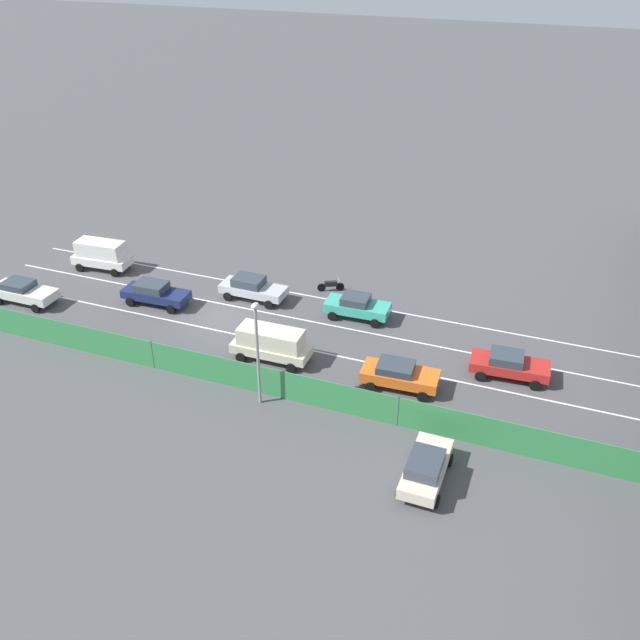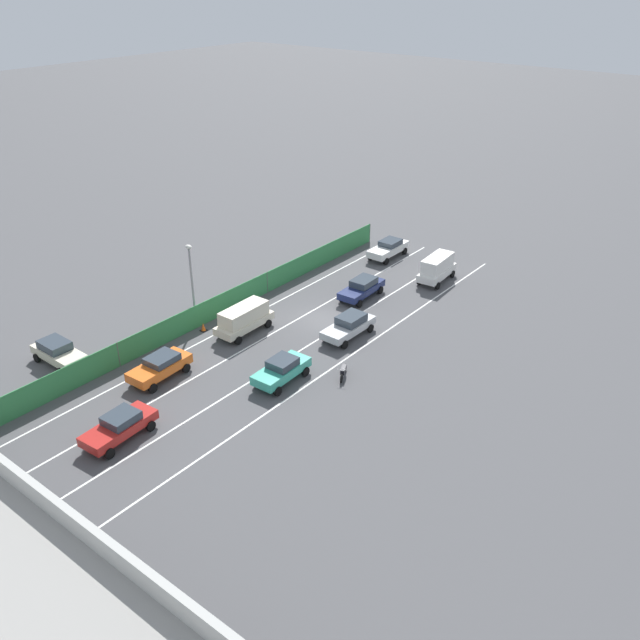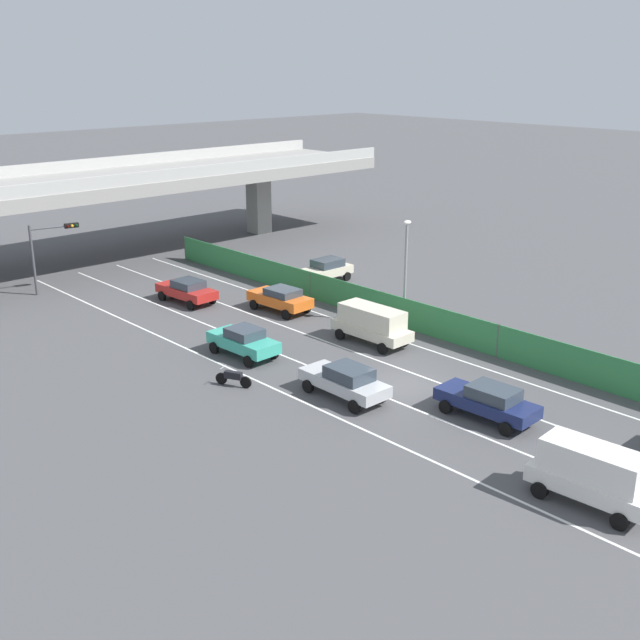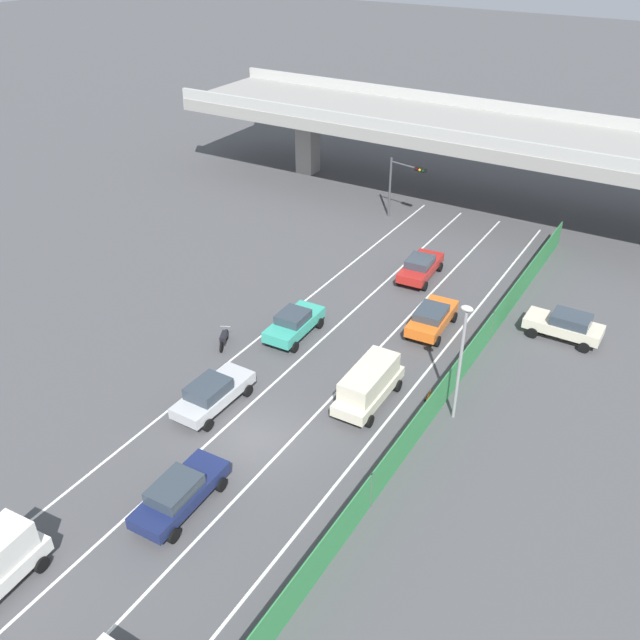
{
  "view_description": "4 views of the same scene",
  "coord_description": "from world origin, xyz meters",
  "px_view_note": "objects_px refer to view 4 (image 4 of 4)",
  "views": [
    {
      "loc": [
        34.85,
        20.42,
        23.69
      ],
      "look_at": [
        0.74,
        7.43,
        1.77
      ],
      "focal_mm": 38.47,
      "sensor_mm": 36.0,
      "label": 1
    },
    {
      "loc": [
        -28.74,
        36.66,
        24.62
      ],
      "look_at": [
        -1.46,
        2.28,
        1.39
      ],
      "focal_mm": 37.97,
      "sensor_mm": 36.0,
      "label": 2
    },
    {
      "loc": [
        -27.23,
        -23.21,
        15.33
      ],
      "look_at": [
        0.05,
        5.99,
        1.96
      ],
      "focal_mm": 43.62,
      "sensor_mm": 36.0,
      "label": 3
    },
    {
      "loc": [
        15.56,
        -19.6,
        21.85
      ],
      "look_at": [
        -1.73,
        9.01,
        1.33
      ],
      "focal_mm": 38.48,
      "sensor_mm": 36.0,
      "label": 4
    }
  ],
  "objects_px": {
    "car_taxi_teal": "(294,323)",
    "parked_sedan_cream": "(565,325)",
    "car_taxi_orange": "(432,317)",
    "car_sedan_silver": "(212,393)",
    "motorcycle": "(224,338)",
    "car_van_cream": "(369,383)",
    "traffic_cone": "(430,395)",
    "traffic_light": "(403,178)",
    "street_lamp": "(461,351)",
    "car_sedan_navy": "(179,493)",
    "car_sedan_red": "(420,267)"
  },
  "relations": [
    {
      "from": "car_taxi_teal",
      "to": "parked_sedan_cream",
      "type": "xyz_separation_m",
      "value": [
        13.57,
        7.9,
        0.03
      ]
    },
    {
      "from": "car_taxi_orange",
      "to": "car_taxi_teal",
      "type": "bearing_deg",
      "value": -144.55
    },
    {
      "from": "car_sedan_silver",
      "to": "motorcycle",
      "type": "height_order",
      "value": "car_sedan_silver"
    },
    {
      "from": "car_van_cream",
      "to": "traffic_cone",
      "type": "relative_size",
      "value": 7.4
    },
    {
      "from": "traffic_light",
      "to": "street_lamp",
      "type": "distance_m",
      "value": 24.52
    },
    {
      "from": "car_sedan_navy",
      "to": "parked_sedan_cream",
      "type": "xyz_separation_m",
      "value": [
        10.36,
        21.6,
        0.03
      ]
    },
    {
      "from": "car_sedan_navy",
      "to": "car_van_cream",
      "type": "bearing_deg",
      "value": 71.81
    },
    {
      "from": "car_taxi_orange",
      "to": "street_lamp",
      "type": "xyz_separation_m",
      "value": [
        4.14,
        -6.85,
        3.03
      ]
    },
    {
      "from": "traffic_light",
      "to": "street_lamp",
      "type": "bearing_deg",
      "value": -58.46
    },
    {
      "from": "car_sedan_silver",
      "to": "traffic_light",
      "type": "height_order",
      "value": "traffic_light"
    },
    {
      "from": "car_sedan_red",
      "to": "car_sedan_silver",
      "type": "bearing_deg",
      "value": -99.96
    },
    {
      "from": "car_taxi_orange",
      "to": "street_lamp",
      "type": "relative_size",
      "value": 0.71
    },
    {
      "from": "car_sedan_navy",
      "to": "traffic_cone",
      "type": "height_order",
      "value": "car_sedan_navy"
    },
    {
      "from": "car_van_cream",
      "to": "street_lamp",
      "type": "height_order",
      "value": "street_lamp"
    },
    {
      "from": "parked_sedan_cream",
      "to": "traffic_cone",
      "type": "xyz_separation_m",
      "value": [
        -4.34,
        -9.43,
        -0.61
      ]
    },
    {
      "from": "car_sedan_silver",
      "to": "car_taxi_teal",
      "type": "bearing_deg",
      "value": 91.05
    },
    {
      "from": "motorcycle",
      "to": "street_lamp",
      "type": "distance_m",
      "value": 14.13
    },
    {
      "from": "parked_sedan_cream",
      "to": "traffic_light",
      "type": "height_order",
      "value": "traffic_light"
    },
    {
      "from": "car_sedan_navy",
      "to": "car_sedan_red",
      "type": "xyz_separation_m",
      "value": [
        0.12,
        24.14,
        -0.02
      ]
    },
    {
      "from": "car_taxi_teal",
      "to": "car_sedan_silver",
      "type": "xyz_separation_m",
      "value": [
        0.14,
        -7.71,
        0.01
      ]
    },
    {
      "from": "parked_sedan_cream",
      "to": "motorcycle",
      "type": "bearing_deg",
      "value": -146.7
    },
    {
      "from": "car_taxi_teal",
      "to": "parked_sedan_cream",
      "type": "relative_size",
      "value": 1.01
    },
    {
      "from": "car_sedan_red",
      "to": "car_van_cream",
      "type": "bearing_deg",
      "value": -76.52
    },
    {
      "from": "car_sedan_red",
      "to": "traffic_light",
      "type": "xyz_separation_m",
      "value": [
        -5.4,
        8.32,
        2.6
      ]
    },
    {
      "from": "car_taxi_orange",
      "to": "street_lamp",
      "type": "bearing_deg",
      "value": -58.84
    },
    {
      "from": "motorcycle",
      "to": "car_taxi_orange",
      "type": "bearing_deg",
      "value": 38.7
    },
    {
      "from": "car_taxi_teal",
      "to": "car_sedan_navy",
      "type": "bearing_deg",
      "value": -76.82
    },
    {
      "from": "car_sedan_silver",
      "to": "traffic_cone",
      "type": "relative_size",
      "value": 7.15
    },
    {
      "from": "car_taxi_orange",
      "to": "traffic_light",
      "type": "xyz_separation_m",
      "value": [
        -8.69,
        14.05,
        2.59
      ]
    },
    {
      "from": "car_taxi_teal",
      "to": "car_sedan_silver",
      "type": "height_order",
      "value": "car_sedan_silver"
    },
    {
      "from": "car_sedan_red",
      "to": "street_lamp",
      "type": "distance_m",
      "value": 14.92
    },
    {
      "from": "car_taxi_orange",
      "to": "motorcycle",
      "type": "bearing_deg",
      "value": -141.3
    },
    {
      "from": "traffic_light",
      "to": "car_taxi_teal",
      "type": "bearing_deg",
      "value": -83.72
    },
    {
      "from": "car_sedan_navy",
      "to": "car_taxi_teal",
      "type": "distance_m",
      "value": 14.07
    },
    {
      "from": "car_sedan_navy",
      "to": "car_sedan_silver",
      "type": "height_order",
      "value": "car_sedan_silver"
    },
    {
      "from": "car_sedan_navy",
      "to": "street_lamp",
      "type": "height_order",
      "value": "street_lamp"
    },
    {
      "from": "car_van_cream",
      "to": "traffic_cone",
      "type": "xyz_separation_m",
      "value": [
        2.61,
        1.78,
        -0.9
      ]
    },
    {
      "from": "parked_sedan_cream",
      "to": "car_taxi_teal",
      "type": "bearing_deg",
      "value": -149.78
    },
    {
      "from": "car_van_cream",
      "to": "motorcycle",
      "type": "height_order",
      "value": "car_van_cream"
    },
    {
      "from": "car_sedan_red",
      "to": "street_lamp",
      "type": "bearing_deg",
      "value": -59.42
    },
    {
      "from": "car_sedan_navy",
      "to": "motorcycle",
      "type": "relative_size",
      "value": 2.63
    },
    {
      "from": "car_van_cream",
      "to": "parked_sedan_cream",
      "type": "xyz_separation_m",
      "value": [
        6.94,
        11.21,
        -0.29
      ]
    },
    {
      "from": "car_sedan_red",
      "to": "traffic_cone",
      "type": "relative_size",
      "value": 7.07
    },
    {
      "from": "car_sedan_red",
      "to": "parked_sedan_cream",
      "type": "height_order",
      "value": "parked_sedan_cream"
    },
    {
      "from": "traffic_light",
      "to": "traffic_cone",
      "type": "distance_m",
      "value": 23.44
    },
    {
      "from": "car_taxi_orange",
      "to": "traffic_cone",
      "type": "relative_size",
      "value": 6.84
    },
    {
      "from": "car_sedan_navy",
      "to": "parked_sedan_cream",
      "type": "bearing_deg",
      "value": 64.38
    },
    {
      "from": "car_sedan_red",
      "to": "traffic_light",
      "type": "relative_size",
      "value": 0.96
    },
    {
      "from": "parked_sedan_cream",
      "to": "traffic_cone",
      "type": "relative_size",
      "value": 6.61
    },
    {
      "from": "traffic_light",
      "to": "traffic_cone",
      "type": "xyz_separation_m",
      "value": [
        11.3,
        -20.29,
        -3.17
      ]
    }
  ]
}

